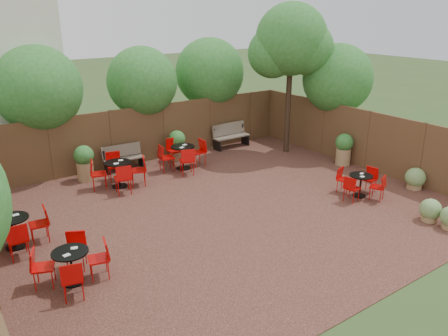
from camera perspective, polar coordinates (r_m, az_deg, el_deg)
ground at (r=12.26m, az=-0.39°, el=-5.46°), size 80.00×80.00×0.00m
courtyard_paving at (r=12.26m, az=-0.39°, el=-5.42°), size 12.00×10.00×0.02m
fence_back at (r=16.03m, az=-10.68°, el=4.12°), size 12.00×0.08×2.00m
fence_right at (r=15.90m, az=17.68°, el=3.39°), size 0.08×10.00×2.00m
overhang_foliage at (r=13.29m, az=-12.45°, el=8.63°), size 15.87×10.94×2.72m
courtyard_tree at (r=16.62m, az=8.53°, el=15.29°), size 2.72×2.62×5.42m
park_bench_left at (r=15.55m, az=-12.70°, el=1.37°), size 1.38×0.50×0.84m
park_bench_right at (r=17.64m, az=0.81°, el=4.21°), size 1.52×0.50×0.94m
bistro_tables at (r=12.61m, az=-9.42°, el=-2.74°), size 10.31×6.57×0.92m
planters at (r=14.70m, az=-9.95°, el=1.23°), size 11.92×4.68×1.16m
low_shrubs at (r=13.48m, az=24.59°, el=-3.49°), size 2.23×2.63×0.66m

